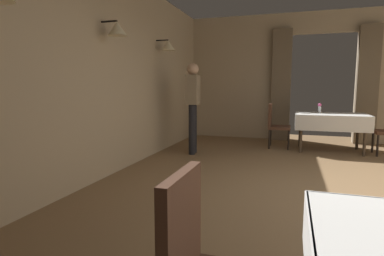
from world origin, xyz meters
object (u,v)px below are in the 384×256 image
Objects in this scene: chair_mid_left at (276,123)px; plate_mid_b at (305,113)px; dining_table_mid at (331,119)px; person_waiter_by_doorway at (193,100)px; flower_vase_mid at (320,108)px.

chair_mid_left is 0.62m from plate_mid_b.
plate_mid_b is (-0.50, -0.03, 0.11)m from dining_table_mid.
person_waiter_by_doorway reaches higher than dining_table_mid.
dining_table_mid is 0.79× the size of person_waiter_by_doorway.
flower_vase_mid reaches higher than plate_mid_b.
person_waiter_by_doorway is (-1.48, -1.09, 0.51)m from chair_mid_left.
dining_table_mid is 1.45× the size of chair_mid_left.
dining_table_mid is 6.62× the size of flower_vase_mid.
flower_vase_mid reaches higher than dining_table_mid.
person_waiter_by_doorway is at bearing -153.34° from plate_mid_b.
flower_vase_mid is at bearing 3.73° from chair_mid_left.
dining_table_mid is 1.07m from chair_mid_left.
person_waiter_by_doorway is at bearing -157.37° from dining_table_mid.
dining_table_mid is 0.31m from flower_vase_mid.
person_waiter_by_doorway reaches higher than flower_vase_mid.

